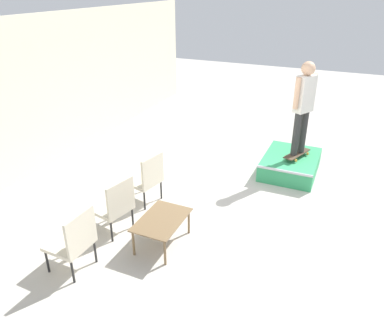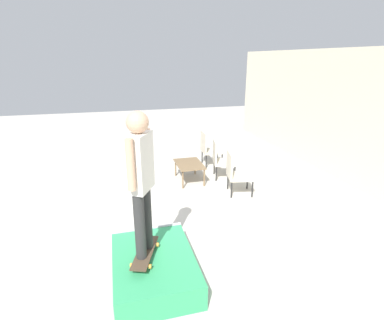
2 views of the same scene
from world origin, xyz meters
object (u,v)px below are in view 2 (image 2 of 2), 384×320
Objects in this scene: skate_ramp_box at (154,267)px; patio_chair_left at (209,148)px; person_skater at (140,174)px; coffee_table at (189,166)px; skateboard_on_ramp at (145,252)px; patio_chair_right at (236,172)px; patio_chair_center at (221,158)px.

patio_chair_left reaches higher than skate_ramp_box.
person_skater reaches higher than coffee_table.
patio_chair_left reaches higher than coffee_table.
coffee_table is at bearing 157.65° from skate_ramp_box.
coffee_table is at bearing 176.46° from skateboard_on_ramp.
patio_chair_left is at bearing 11.43° from patio_chair_right.
patio_chair_right is at bearing 40.23° from coffee_table.
coffee_table is (-3.12, 1.28, 0.21)m from skate_ramp_box.
skate_ramp_box is 3.77m from patio_chair_center.
skate_ramp_box is at bearing 119.07° from person_skater.
skateboard_on_ramp is 1.09m from person_skater.
person_skater is 2.04× the size of coffee_table.
patio_chair_right reaches higher than coffee_table.
person_skater is 1.96× the size of patio_chair_center.
person_skater is at bearing -23.95° from coffee_table.
coffee_table is at bearing 51.60° from patio_chair_right.
patio_chair_left is (-0.95, 0.78, 0.11)m from coffee_table.
patio_chair_right is (0.93, 0.78, 0.11)m from coffee_table.
skate_ramp_box is 0.27m from skateboard_on_ramp.
patio_chair_center is (-0.02, 0.78, 0.11)m from coffee_table.
patio_chair_left is at bearing 12.53° from patio_chair_center.
skate_ramp_box is at bearing 110.56° from skateboard_on_ramp.
patio_chair_right is at bearing 164.21° from person_skater.
coffee_table is (-3.12, 1.38, -0.04)m from skateboard_on_ramp.
patio_chair_center is at bearing 146.64° from skate_ramp_box.
skateboard_on_ramp is 0.81× the size of patio_chair_left.
skateboard_on_ramp reaches higher than coffee_table.
coffee_table is 0.79m from patio_chair_center.
skate_ramp_box is 3.38m from coffee_table.
skateboard_on_ramp is at bearing 157.75° from patio_chair_center.
patio_chair_right is at bearing -177.47° from patio_chair_left.
patio_chair_left is at bearing 140.55° from coffee_table.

